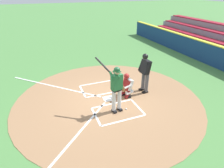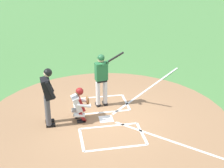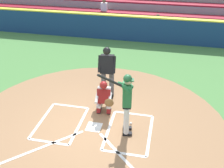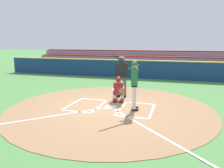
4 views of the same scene
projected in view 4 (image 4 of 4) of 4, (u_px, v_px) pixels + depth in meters
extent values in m
plane|color=#4C8442|center=(110.00, 107.00, 8.52)|extent=(120.00, 120.00, 0.00)
cylinder|color=#99704C|center=(110.00, 107.00, 8.52)|extent=(8.00, 8.00, 0.01)
cube|color=white|center=(110.00, 107.00, 8.52)|extent=(0.44, 0.44, 0.01)
cube|color=white|center=(140.00, 103.00, 9.06)|extent=(1.20, 0.08, 0.01)
cube|color=white|center=(131.00, 117.00, 7.37)|extent=(1.20, 0.08, 0.01)
cube|color=white|center=(121.00, 108.00, 8.39)|extent=(0.08, 1.80, 0.01)
cube|color=white|center=(152.00, 111.00, 8.04)|extent=(0.08, 1.80, 0.01)
cube|color=white|center=(94.00, 99.00, 9.67)|extent=(1.20, 0.08, 0.01)
cube|color=white|center=(76.00, 111.00, 7.98)|extent=(1.20, 0.08, 0.01)
cube|color=white|center=(100.00, 106.00, 8.65)|extent=(0.08, 1.80, 0.01)
cube|color=white|center=(73.00, 104.00, 8.99)|extent=(0.08, 1.80, 0.01)
cube|color=white|center=(31.00, 119.00, 7.15)|extent=(3.73, 3.73, 0.01)
cube|color=white|center=(159.00, 135.00, 5.94)|extent=(3.73, 3.73, 0.01)
cylinder|color=silver|center=(134.00, 96.00, 8.26)|extent=(0.15, 0.15, 0.84)
cube|color=black|center=(135.00, 108.00, 8.34)|extent=(0.28, 0.16, 0.09)
cylinder|color=silver|center=(134.00, 98.00, 8.00)|extent=(0.15, 0.15, 0.84)
cube|color=black|center=(135.00, 110.00, 8.09)|extent=(0.28, 0.16, 0.09)
cube|color=black|center=(134.00, 85.00, 8.04)|extent=(0.28, 0.37, 0.10)
cube|color=#236638|center=(135.00, 77.00, 7.98)|extent=(0.31, 0.44, 0.60)
sphere|color=tan|center=(135.00, 66.00, 7.90)|extent=(0.21, 0.21, 0.21)
sphere|color=#1E512D|center=(135.00, 64.00, 7.89)|extent=(0.23, 0.23, 0.23)
cube|color=#1E512D|center=(138.00, 65.00, 7.88)|extent=(0.14, 0.19, 0.02)
cylinder|color=#236638|center=(133.00, 69.00, 7.95)|extent=(0.44, 0.16, 0.21)
cylinder|color=#236638|center=(133.00, 70.00, 7.75)|extent=(0.28, 0.14, 0.29)
cylinder|color=black|center=(123.00, 62.00, 7.60)|extent=(0.63, 0.47, 0.53)
cylinder|color=black|center=(132.00, 68.00, 7.75)|extent=(0.10, 0.11, 0.08)
cube|color=black|center=(122.00, 101.00, 9.22)|extent=(0.15, 0.27, 0.09)
cube|color=maroon|center=(122.00, 98.00, 9.15)|extent=(0.15, 0.25, 0.37)
cylinder|color=silver|center=(122.00, 96.00, 9.23)|extent=(0.19, 0.37, 0.21)
cube|color=black|center=(115.00, 101.00, 9.28)|extent=(0.15, 0.27, 0.09)
cube|color=maroon|center=(114.00, 98.00, 9.21)|extent=(0.15, 0.25, 0.37)
cylinder|color=silver|center=(115.00, 96.00, 9.29)|extent=(0.19, 0.37, 0.21)
cube|color=silver|center=(119.00, 88.00, 9.21)|extent=(0.44, 0.40, 0.52)
cube|color=maroon|center=(118.00, 88.00, 9.10)|extent=(0.44, 0.26, 0.46)
sphere|color=brown|center=(118.00, 80.00, 9.07)|extent=(0.21, 0.21, 0.21)
sphere|color=maroon|center=(118.00, 79.00, 9.04)|extent=(0.24, 0.24, 0.24)
cylinder|color=silver|center=(123.00, 89.00, 9.01)|extent=(0.14, 0.46, 0.20)
cylinder|color=silver|center=(113.00, 89.00, 9.08)|extent=(0.14, 0.46, 0.20)
ellipsoid|color=brown|center=(122.00, 91.00, 8.82)|extent=(0.29, 0.13, 0.28)
cylinder|color=#4C4C51|center=(125.00, 86.00, 10.09)|extent=(0.16, 0.16, 0.86)
cube|color=black|center=(124.00, 96.00, 10.13)|extent=(0.15, 0.29, 0.09)
cylinder|color=#4C4C51|center=(119.00, 86.00, 10.15)|extent=(0.16, 0.16, 0.86)
cube|color=black|center=(119.00, 96.00, 10.19)|extent=(0.15, 0.29, 0.09)
cube|color=black|center=(122.00, 71.00, 9.94)|extent=(0.46, 0.39, 0.66)
sphere|color=beige|center=(122.00, 61.00, 9.81)|extent=(0.22, 0.22, 0.22)
sphere|color=black|center=(122.00, 60.00, 9.79)|extent=(0.25, 0.25, 0.25)
cylinder|color=black|center=(127.00, 71.00, 9.80)|extent=(0.12, 0.29, 0.56)
cylinder|color=black|center=(116.00, 70.00, 9.91)|extent=(0.12, 0.29, 0.56)
sphere|color=white|center=(138.00, 106.00, 8.56)|extent=(0.07, 0.07, 0.07)
cube|color=navy|center=(142.00, 70.00, 15.44)|extent=(22.00, 0.36, 1.25)
cube|color=yellow|center=(142.00, 60.00, 15.31)|extent=(22.00, 0.32, 0.06)
cube|color=gray|center=(144.00, 73.00, 16.47)|extent=(20.00, 0.85, 0.45)
cube|color=maroon|center=(144.00, 70.00, 16.42)|extent=(19.60, 0.72, 0.08)
cube|color=gray|center=(145.00, 69.00, 17.23)|extent=(20.00, 0.85, 0.90)
cube|color=maroon|center=(146.00, 63.00, 17.14)|extent=(19.60, 0.72, 0.08)
cube|color=gray|center=(147.00, 65.00, 17.98)|extent=(20.00, 0.85, 1.35)
cube|color=maroon|center=(147.00, 57.00, 17.85)|extent=(19.60, 0.72, 0.08)
cube|color=gray|center=(148.00, 62.00, 18.74)|extent=(20.00, 0.85, 1.80)
cube|color=maroon|center=(149.00, 51.00, 18.56)|extent=(19.60, 0.72, 0.08)
cube|color=orange|center=(160.00, 67.00, 15.98)|extent=(0.36, 0.22, 0.46)
sphere|color=brown|center=(160.00, 62.00, 15.91)|extent=(0.20, 0.20, 0.20)
cube|color=white|center=(122.00, 59.00, 17.60)|extent=(0.36, 0.22, 0.46)
sphere|color=brown|center=(122.00, 55.00, 17.54)|extent=(0.20, 0.20, 0.20)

